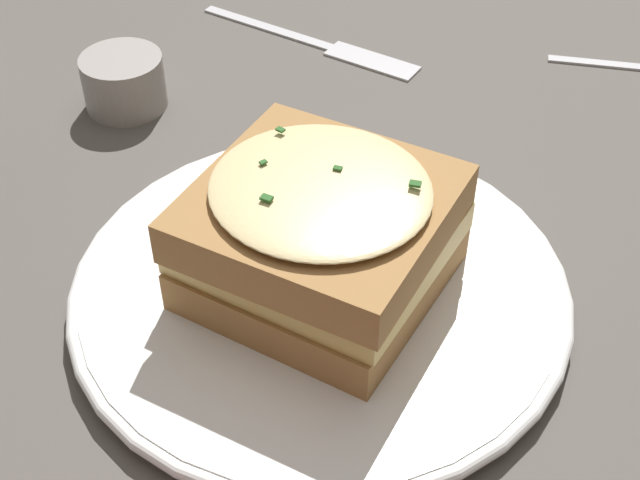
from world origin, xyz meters
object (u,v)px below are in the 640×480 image
Objects in this scene: sandwich at (320,235)px; fork at (331,47)px; dinner_plate at (320,288)px; condiment_pot at (124,82)px.

fork is at bearing -6.92° from sandwich.
condiment_pot is at bearing 30.54° from dinner_plate.
dinner_plate is 0.04m from sandwich.
dinner_plate is 0.23m from condiment_pot.
fork is (0.26, -0.03, -0.01)m from dinner_plate.
fork is 0.16m from condiment_pot.
dinner_plate reaches higher than fork.
sandwich reaches higher than condiment_pot.
sandwich reaches higher than dinner_plate.
fork is at bearing -67.09° from condiment_pot.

